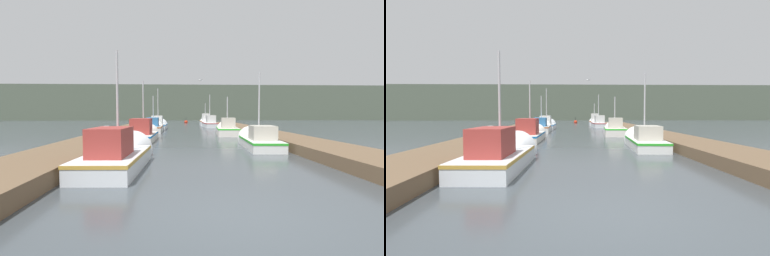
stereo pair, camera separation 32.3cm
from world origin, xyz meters
The scene contains 17 objects.
ground_plane centered at (0.00, 0.00, 0.00)m, with size 200.00×200.00×0.00m.
dock_left centered at (-5.44, 16.00, 0.23)m, with size 2.55×40.00×0.46m.
dock_right centered at (5.44, 16.00, 0.23)m, with size 2.55×40.00×0.46m.
distant_shore_ridge centered at (0.00, 66.56, 3.81)m, with size 120.00×16.00×7.61m.
fishing_boat_0 centered at (-3.05, 5.26, 0.43)m, with size 1.93×5.53×4.45m.
fishing_boat_1 centered at (3.32, 10.80, 0.37)m, with size 1.93×5.66×4.46m.
fishing_boat_2 centered at (-3.25, 14.92, 0.43)m, with size 1.74×5.90×4.43m.
fishing_boat_3 centered at (3.05, 19.05, 0.43)m, with size 1.98×4.61×3.54m.
fishing_boat_4 centered at (-3.22, 23.12, 0.43)m, with size 1.67×5.27×3.83m.
fishing_boat_5 centered at (-3.03, 27.53, 0.41)m, with size 1.98×5.26×4.93m.
fishing_boat_6 centered at (2.97, 31.04, 0.46)m, with size 1.66×4.42×4.34m.
fishing_boat_7 centered at (2.98, 36.60, 0.50)m, with size 1.59×4.84×3.38m.
mooring_piling_0 centered at (-4.02, 41.96, 0.69)m, with size 0.33×0.33×1.38m.
mooring_piling_1 centered at (-4.19, 37.12, 0.59)m, with size 0.30×0.30×1.16m.
mooring_piling_2 centered at (-4.01, 7.51, 0.66)m, with size 0.24×0.24×1.31m.
channel_buoy centered at (0.56, 44.33, 0.16)m, with size 0.57×0.57×1.07m.
seagull_lead centered at (1.01, 21.57, 4.68)m, with size 0.55×0.34×0.12m.
Camera 2 is at (-0.78, -5.14, 1.91)m, focal length 28.00 mm.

